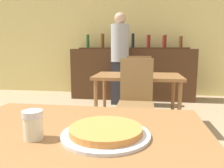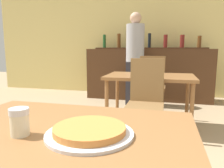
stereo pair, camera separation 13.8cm
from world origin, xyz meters
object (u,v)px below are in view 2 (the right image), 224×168
at_px(chair_far_side_front, 146,96).
at_px(cheese_shaker, 20,122).
at_px(pizza_tray, 90,131).
at_px(chair_far_side_back, 152,82).
at_px(person_standing, 135,56).

height_order(chair_far_side_front, cheese_shaker, chair_far_side_front).
relative_size(chair_far_side_front, pizza_tray, 2.94).
distance_m(chair_far_side_back, pizza_tray, 2.76).
distance_m(chair_far_side_front, chair_far_side_back, 1.06).
height_order(chair_far_side_back, cheese_shaker, chair_far_side_back).
bearing_deg(chair_far_side_front, cheese_shaker, -99.64).
xyz_separation_m(chair_far_side_front, pizza_tray, (-0.05, -1.69, 0.22)).
distance_m(chair_far_side_front, pizza_tray, 1.71).
relative_size(chair_far_side_back, pizza_tray, 2.94).
xyz_separation_m(pizza_tray, cheese_shaker, (-0.25, -0.06, 0.04)).
bearing_deg(pizza_tray, cheese_shaker, -166.04).
xyz_separation_m(chair_far_side_front, cheese_shaker, (-0.30, -1.75, 0.26)).
xyz_separation_m(cheese_shaker, person_standing, (-0.08, 3.48, 0.15)).
bearing_deg(cheese_shaker, person_standing, 91.38).
xyz_separation_m(chair_far_side_back, cheese_shaker, (-0.30, -2.81, 0.26)).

